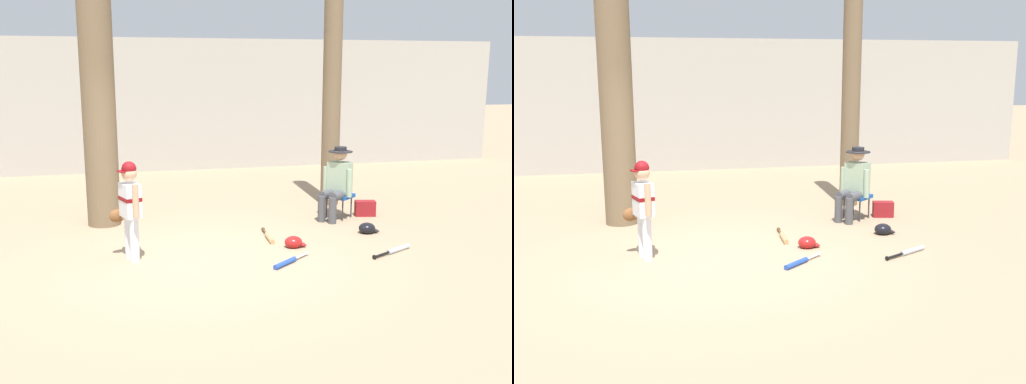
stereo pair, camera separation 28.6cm
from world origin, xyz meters
TOP-DOWN VIEW (x-y plane):
  - ground_plane at (0.00, 0.00)m, footprint 60.00×60.00m
  - concrete_back_wall at (0.00, 7.39)m, footprint 18.00×0.36m
  - tree_near_player at (-1.26, 2.24)m, footprint 0.73×0.73m
  - tree_behind_spectator at (2.79, 2.80)m, footprint 0.49×0.49m
  - young_ballplayer at (-0.91, 0.28)m, footprint 0.44×0.56m
  - folding_stool at (2.57, 1.74)m, footprint 0.56×0.56m
  - seated_spectator at (2.49, 1.68)m, footprint 0.64×0.61m
  - handbag_beside_stool at (3.05, 1.77)m, footprint 0.37×0.25m
  - bat_wood_tan at (1.08, 0.77)m, footprint 0.11×0.72m
  - bat_aluminum_silver at (2.61, -0.26)m, footprint 0.72×0.42m
  - bat_blue_youth at (1.02, -0.40)m, footprint 0.61×0.52m
  - batting_helmet_black at (2.63, 0.74)m, footprint 0.30×0.23m
  - batting_helmet_red at (1.32, 0.29)m, footprint 0.30×0.23m

SIDE VIEW (x-z plane):
  - ground_plane at x=0.00m, z-range 0.00..0.00m
  - bat_wood_tan at x=1.08m, z-range 0.00..0.07m
  - bat_aluminum_silver at x=2.61m, z-range 0.00..0.07m
  - bat_blue_youth at x=1.02m, z-range 0.00..0.07m
  - batting_helmet_red at x=1.32m, z-range -0.01..0.16m
  - batting_helmet_black at x=2.63m, z-range -0.01..0.16m
  - handbag_beside_stool at x=3.05m, z-range 0.00..0.26m
  - folding_stool at x=2.57m, z-range 0.16..0.57m
  - seated_spectator at x=2.49m, z-range 0.04..1.24m
  - young_ballplayer at x=-0.91m, z-range 0.09..1.40m
  - concrete_back_wall at x=0.00m, z-range 0.00..3.19m
  - tree_near_player at x=-1.26m, z-range -0.35..4.94m
  - tree_behind_spectator at x=2.79m, z-range -0.25..4.91m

